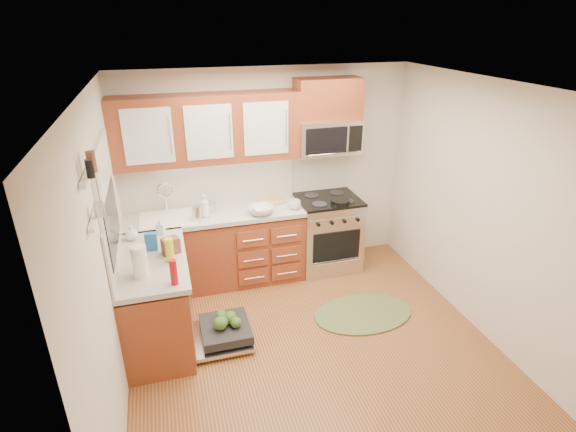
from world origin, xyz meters
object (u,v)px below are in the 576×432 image
object	(u,v)px
microwave	(327,136)
paper_towel_roll	(140,261)
sink	(169,228)
stock_pot	(208,207)
cup	(295,205)
bowl_a	(262,208)
range	(327,233)
rug	(363,313)
skillet	(340,201)
cutting_board	(272,202)
dishwasher	(222,333)
upper_cabinets	(207,129)
bowl_b	(261,210)

from	to	relation	value
microwave	paper_towel_roll	bearing A→B (deg)	-149.01
sink	stock_pot	size ratio (longest dim) A/B	3.36
cup	bowl_a	bearing A→B (deg)	171.08
range	rug	distance (m)	1.21
paper_towel_roll	skillet	bearing A→B (deg)	24.12
cutting_board	dishwasher	bearing A→B (deg)	-124.18
rug	stock_pot	xyz separation A→B (m)	(-1.49, 1.17, 0.97)
range	stock_pot	size ratio (longest dim) A/B	5.15
upper_cabinets	paper_towel_roll	size ratio (longest dim) A/B	7.04
sink	cutting_board	world-z (taller)	cutting_board
upper_cabinets	stock_pot	size ratio (longest dim) A/B	11.11
microwave	paper_towel_roll	size ratio (longest dim) A/B	2.61
dishwasher	rug	size ratio (longest dim) A/B	0.63
dishwasher	skillet	bearing A→B (deg)	30.36
upper_cabinets	bowl_a	world-z (taller)	upper_cabinets
dishwasher	stock_pot	distance (m)	1.48
rug	bowl_b	size ratio (longest dim) A/B	3.82
bowl_a	sink	bearing A→B (deg)	175.98
cutting_board	paper_towel_roll	size ratio (longest dim) A/B	1.08
cup	paper_towel_roll	bearing A→B (deg)	-148.43
range	stock_pot	bearing A→B (deg)	177.60
stock_pot	bowl_b	bearing A→B (deg)	-22.85
skillet	cutting_board	xyz separation A→B (m)	(-0.77, 0.30, -0.04)
dishwasher	bowl_a	world-z (taller)	bowl_a
skillet	cup	world-z (taller)	cup
range	stock_pot	distance (m)	1.55
stock_pot	cup	distance (m)	1.01
dishwasher	stock_pot	world-z (taller)	stock_pot
dishwasher	cup	world-z (taller)	cup
stock_pot	skillet	bearing A→B (deg)	-8.83
sink	microwave	bearing A→B (deg)	3.85
sink	rug	distance (m)	2.38
cup	sink	bearing A→B (deg)	174.69
dishwasher	bowl_b	world-z (taller)	bowl_b
rug	paper_towel_roll	bearing A→B (deg)	-177.71
cutting_board	paper_towel_roll	distance (m)	2.01
upper_cabinets	rug	bearing A→B (deg)	-41.45
bowl_b	sink	bearing A→B (deg)	170.66
cup	skillet	bearing A→B (deg)	-3.54
rug	cutting_board	world-z (taller)	cutting_board
paper_towel_roll	bowl_b	world-z (taller)	paper_towel_roll
rug	cutting_board	xyz separation A→B (m)	(-0.71, 1.23, 0.93)
paper_towel_roll	dishwasher	bearing A→B (deg)	6.23
skillet	paper_towel_roll	world-z (taller)	paper_towel_roll
sink	rug	xyz separation A→B (m)	(1.95, -1.10, -0.79)
dishwasher	upper_cabinets	bearing A→B (deg)	83.96
upper_cabinets	skillet	world-z (taller)	upper_cabinets
skillet	microwave	bearing A→B (deg)	105.40
sink	bowl_a	distance (m)	1.08
skillet	bowl_a	bearing A→B (deg)	174.29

